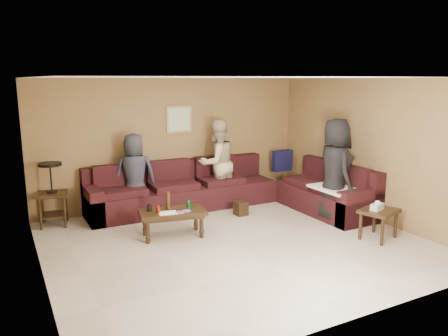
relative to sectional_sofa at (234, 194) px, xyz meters
name	(u,v)px	position (x,y,z in m)	size (l,w,h in m)	color
room	(236,136)	(-0.81, -1.52, 1.34)	(5.60, 5.50, 2.50)	#B7AB9B
sectional_sofa	(234,194)	(0.00, 0.00, 0.00)	(4.65, 2.90, 0.97)	black
coffee_table	(172,214)	(-1.57, -0.81, 0.04)	(1.11, 0.70, 0.71)	black
end_table_left	(52,193)	(-3.18, 0.64, 0.25)	(0.56, 0.56, 1.10)	black
side_table_right	(379,214)	(1.26, -2.41, 0.09)	(0.69, 0.62, 0.62)	black
waste_bin	(241,208)	(-0.04, -0.34, -0.20)	(0.21, 0.21, 0.26)	black
wall_art	(179,119)	(-0.71, 0.96, 1.37)	(0.52, 0.04, 0.52)	tan
person_left	(135,175)	(-1.76, 0.57, 0.44)	(0.75, 0.49, 1.53)	#272A37
person_middle	(217,163)	(-0.12, 0.48, 0.53)	(0.83, 0.65, 1.71)	#BEAF8D
person_right	(335,170)	(1.28, -1.35, 0.58)	(0.89, 0.58, 1.82)	black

